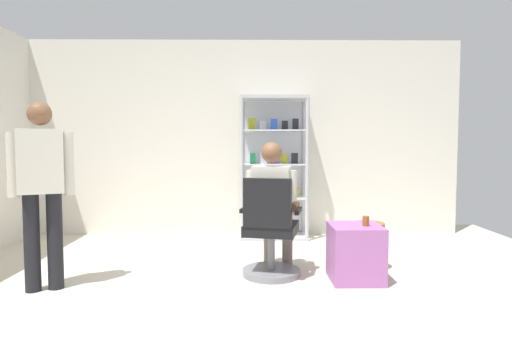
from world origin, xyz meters
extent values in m
plane|color=beige|center=(0.00, 0.00, 0.00)|extent=(7.20, 7.20, 0.00)
cube|color=silver|center=(0.00, 3.00, 1.35)|extent=(6.00, 0.10, 2.70)
cylinder|color=#B7B7BC|center=(-0.02, 2.50, 0.95)|extent=(0.05, 0.05, 1.90)
cylinder|color=#B7B7BC|center=(0.82, 2.50, 0.95)|extent=(0.05, 0.05, 1.90)
cylinder|color=#B7B7BC|center=(-0.02, 2.90, 0.95)|extent=(0.05, 0.05, 1.90)
cylinder|color=#B7B7BC|center=(0.82, 2.90, 0.95)|extent=(0.05, 0.05, 1.90)
cube|color=#B7B7BC|center=(0.40, 2.70, 1.88)|extent=(0.90, 0.45, 0.04)
cube|color=#B7B7BC|center=(0.40, 2.70, 0.02)|extent=(0.90, 0.45, 0.04)
cube|color=silver|center=(0.40, 2.92, 0.95)|extent=(0.84, 0.02, 1.80)
cube|color=silver|center=(0.40, 2.70, 0.55)|extent=(0.82, 0.39, 0.02)
cube|color=gold|center=(0.11, 2.68, 0.63)|extent=(0.08, 0.04, 0.15)
cube|color=black|center=(0.26, 2.67, 0.63)|extent=(0.09, 0.05, 0.15)
cube|color=#264CB2|center=(0.39, 2.74, 0.63)|extent=(0.08, 0.05, 0.14)
cube|color=#999919|center=(0.54, 2.72, 0.63)|extent=(0.08, 0.04, 0.15)
cube|color=#999919|center=(0.69, 2.68, 0.63)|extent=(0.09, 0.04, 0.14)
cube|color=silver|center=(0.40, 2.70, 1.00)|extent=(0.82, 0.39, 0.02)
cube|color=#268C4C|center=(0.12, 2.67, 1.08)|extent=(0.07, 0.05, 0.14)
cube|color=silver|center=(0.26, 2.65, 1.09)|extent=(0.09, 0.05, 0.16)
cube|color=purple|center=(0.41, 2.71, 1.07)|extent=(0.09, 0.05, 0.13)
cube|color=#999919|center=(0.54, 2.72, 1.07)|extent=(0.08, 0.05, 0.13)
cube|color=black|center=(0.68, 2.70, 1.08)|extent=(0.09, 0.04, 0.14)
cube|color=silver|center=(0.40, 2.70, 1.45)|extent=(0.82, 0.39, 0.02)
cube|color=#999919|center=(0.11, 2.69, 1.54)|extent=(0.09, 0.04, 0.16)
cube|color=silver|center=(0.25, 2.75, 1.52)|extent=(0.09, 0.05, 0.12)
cube|color=#264CB2|center=(0.40, 2.66, 1.53)|extent=(0.09, 0.06, 0.14)
cube|color=black|center=(0.55, 2.71, 1.52)|extent=(0.08, 0.04, 0.12)
cube|color=black|center=(0.69, 2.68, 1.53)|extent=(0.08, 0.04, 0.15)
cylinder|color=slate|center=(0.29, 1.05, 0.03)|extent=(0.56, 0.56, 0.06)
cylinder|color=slate|center=(0.29, 1.05, 0.24)|extent=(0.07, 0.07, 0.41)
cube|color=black|center=(0.29, 1.05, 0.46)|extent=(0.58, 0.58, 0.10)
cube|color=black|center=(0.24, 0.85, 0.73)|extent=(0.45, 0.18, 0.45)
cube|color=black|center=(0.54, 1.00, 0.64)|extent=(0.11, 0.30, 0.04)
cube|color=black|center=(0.04, 1.11, 0.64)|extent=(0.11, 0.30, 0.04)
cylinder|color=slate|center=(0.43, 1.23, 0.56)|extent=(0.23, 0.42, 0.14)
cylinder|color=slate|center=(0.48, 1.42, 0.28)|extent=(0.11, 0.11, 0.56)
cylinder|color=slate|center=(0.24, 1.27, 0.56)|extent=(0.23, 0.42, 0.14)
cylinder|color=slate|center=(0.28, 1.47, 0.28)|extent=(0.11, 0.11, 0.56)
cube|color=beige|center=(0.29, 1.05, 0.81)|extent=(0.40, 0.30, 0.50)
sphere|color=brown|center=(0.29, 1.05, 1.19)|extent=(0.20, 0.20, 0.20)
cylinder|color=beige|center=(0.48, 1.01, 0.88)|extent=(0.09, 0.09, 0.28)
cylinder|color=brown|center=(0.52, 1.19, 0.66)|extent=(0.15, 0.31, 0.08)
cylinder|color=beige|center=(0.09, 1.10, 0.88)|extent=(0.09, 0.09, 0.28)
cylinder|color=brown|center=(0.14, 1.28, 0.66)|extent=(0.15, 0.31, 0.08)
cube|color=#9E599E|center=(1.07, 0.90, 0.26)|extent=(0.47, 0.47, 0.52)
cylinder|color=brown|center=(1.15, 0.87, 0.56)|extent=(0.06, 0.06, 0.09)
cylinder|color=black|center=(-1.79, 0.64, 0.42)|extent=(0.13, 0.13, 0.85)
cylinder|color=beige|center=(-1.91, 0.59, 1.10)|extent=(0.09, 0.09, 0.55)
cylinder|color=black|center=(-1.63, 0.71, 0.42)|extent=(0.13, 0.13, 0.85)
cylinder|color=beige|center=(-1.51, 0.75, 1.10)|extent=(0.09, 0.09, 0.55)
cube|color=beige|center=(-1.71, 0.67, 1.12)|extent=(0.42, 0.34, 0.55)
sphere|color=brown|center=(-1.71, 0.67, 1.53)|extent=(0.20, 0.20, 0.20)
cylinder|color=olive|center=(1.28, 1.24, 0.46)|extent=(0.32, 0.32, 0.04)
cylinder|color=olive|center=(1.39, 1.24, 0.22)|extent=(0.04, 0.04, 0.44)
cylinder|color=olive|center=(1.23, 1.33, 0.22)|extent=(0.04, 0.04, 0.44)
cylinder|color=olive|center=(1.23, 1.14, 0.22)|extent=(0.04, 0.04, 0.44)
camera|label=1|loc=(0.09, -3.00, 1.28)|focal=29.89mm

